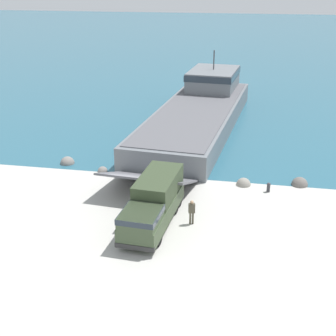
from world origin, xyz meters
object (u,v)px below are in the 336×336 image
object	(u,v)px
military_truck	(154,202)
mooring_bollard	(268,187)
landing_craft	(200,109)
soldier_on_ramp	(192,210)

from	to	relation	value
military_truck	mooring_bollard	size ratio (longest dim) A/B	10.51
landing_craft	mooring_bollard	world-z (taller)	landing_craft
landing_craft	soldier_on_ramp	size ratio (longest dim) A/B	19.23
soldier_on_ramp	military_truck	bearing A→B (deg)	82.37
military_truck	soldier_on_ramp	distance (m)	2.66
military_truck	mooring_bollard	world-z (taller)	military_truck
soldier_on_ramp	mooring_bollard	bearing A→B (deg)	-54.89
military_truck	landing_craft	bearing A→B (deg)	-176.45
military_truck	soldier_on_ramp	world-z (taller)	military_truck
landing_craft	mooring_bollard	distance (m)	18.94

